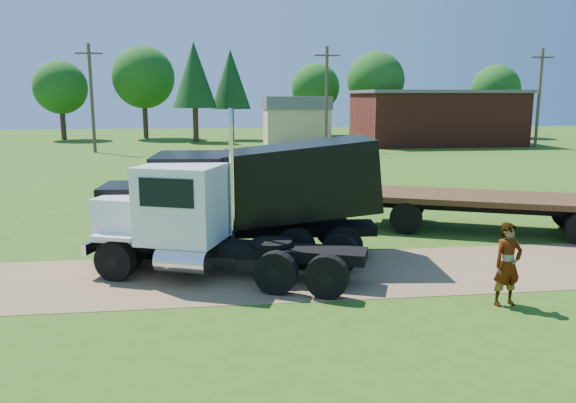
{
  "coord_description": "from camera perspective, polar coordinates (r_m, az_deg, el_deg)",
  "views": [
    {
      "loc": [
        -3.61,
        -14.43,
        4.78
      ],
      "look_at": [
        -1.53,
        2.23,
        1.6
      ],
      "focal_mm": 35.0,
      "sensor_mm": 36.0,
      "label": 1
    }
  ],
  "objects": [
    {
      "name": "spectator_b",
      "position": [
        20.12,
        -10.32,
        -0.96
      ],
      "size": [
        0.94,
        0.93,
        1.53
      ],
      "primitive_type": "imported",
      "rotation": [
        0.0,
        0.0,
        3.9
      ],
      "color": "#999999",
      "rests_on": "ground"
    },
    {
      "name": "dirt_track",
      "position": [
        15.62,
        6.63,
        -7.14
      ],
      "size": [
        120.0,
        4.2,
        0.01
      ],
      "primitive_type": "cube",
      "color": "brown",
      "rests_on": "ground"
    },
    {
      "name": "ground",
      "position": [
        15.62,
        6.63,
        -7.16
      ],
      "size": [
        140.0,
        140.0,
        0.0
      ],
      "primitive_type": "plane",
      "color": "#2D5412",
      "rests_on": "ground"
    },
    {
      "name": "black_dump_truck",
      "position": [
        16.66,
        -3.9,
        0.98
      ],
      "size": [
        8.34,
        2.97,
        3.58
      ],
      "rotation": [
        0.0,
        0.0,
        -0.06
      ],
      "color": "black",
      "rests_on": "ground"
    },
    {
      "name": "brick_building",
      "position": [
        58.6,
        14.66,
        8.31
      ],
      "size": [
        15.4,
        10.4,
        5.3
      ],
      "color": "maroon",
      "rests_on": "ground"
    },
    {
      "name": "tan_shed",
      "position": [
        55.01,
        0.83,
        8.27
      ],
      "size": [
        6.2,
        5.4,
        4.7
      ],
      "color": "tan",
      "rests_on": "ground"
    },
    {
      "name": "white_semi_tractor",
      "position": [
        15.29,
        -10.01,
        -1.75
      ],
      "size": [
        7.45,
        4.68,
        4.45
      ],
      "rotation": [
        0.0,
        0.0,
        -0.36
      ],
      "color": "black",
      "rests_on": "ground"
    },
    {
      "name": "utility_poles",
      "position": [
        50.35,
        3.93,
        10.62
      ],
      "size": [
        42.2,
        0.28,
        9.0
      ],
      "color": "#4D422C",
      "rests_on": "ground"
    },
    {
      "name": "orange_pickup",
      "position": [
        24.74,
        -0.03,
        1.24
      ],
      "size": [
        5.52,
        3.77,
        1.4
      ],
      "primitive_type": "imported",
      "rotation": [
        0.0,
        0.0,
        1.88
      ],
      "color": "#EF400B",
      "rests_on": "ground"
    },
    {
      "name": "tree_row",
      "position": [
        64.43,
        -2.67,
        11.99
      ],
      "size": [
        54.41,
        13.59,
        10.19
      ],
      "color": "#321F14",
      "rests_on": "ground"
    },
    {
      "name": "flatbed_trailer",
      "position": [
        21.19,
        19.79,
        -0.2
      ],
      "size": [
        9.4,
        5.96,
        2.32
      ],
      "rotation": [
        0.0,
        0.0,
        -0.39
      ],
      "color": "#391E12",
      "rests_on": "ground"
    },
    {
      "name": "spectator_a",
      "position": [
        13.86,
        21.41,
        -5.97
      ],
      "size": [
        0.78,
        0.57,
        1.95
      ],
      "primitive_type": "imported",
      "rotation": [
        0.0,
        0.0,
        0.16
      ],
      "color": "#999999",
      "rests_on": "ground"
    }
  ]
}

